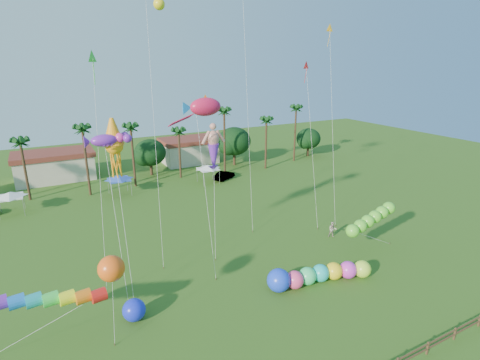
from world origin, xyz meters
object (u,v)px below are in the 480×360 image
spectator_b (332,229)px  blue_ball (134,310)px  car_b (224,175)px  caterpillar_inflatable (316,275)px

spectator_b → blue_ball: spectator_b is taller
car_b → blue_ball: (-22.00, -29.33, 0.18)m
blue_ball → spectator_b: bearing=9.3°
car_b → caterpillar_inflatable: bearing=140.2°
car_b → spectator_b: size_ratio=2.32×
spectator_b → blue_ball: bearing=-139.3°
spectator_b → caterpillar_inflatable: 10.10m
caterpillar_inflatable → blue_ball: bearing=-178.1°
caterpillar_inflatable → blue_ball: size_ratio=5.71×
caterpillar_inflatable → car_b: bearing=90.5°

